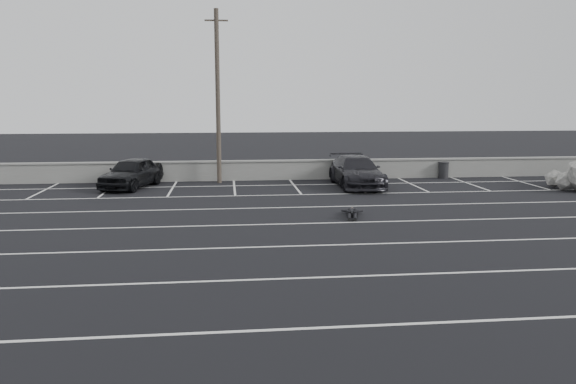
{
  "coord_description": "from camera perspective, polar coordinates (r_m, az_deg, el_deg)",
  "views": [
    {
      "loc": [
        -2.34,
        -15.83,
        4.21
      ],
      "look_at": [
        -0.2,
        3.73,
        1.0
      ],
      "focal_mm": 35.0,
      "sensor_mm": 36.0,
      "label": 1
    }
  ],
  "objects": [
    {
      "name": "stall_lines",
      "position": [
        20.79,
        0.12,
        -2.4
      ],
      "size": [
        36.0,
        20.05,
        0.01
      ],
      "color": "silver",
      "rests_on": "ground"
    },
    {
      "name": "utility_pole",
      "position": [
        29.03,
        -7.14,
        9.6
      ],
      "size": [
        1.16,
        0.23,
        8.72
      ],
      "color": "#4C4238",
      "rests_on": "ground"
    },
    {
      "name": "car_right",
      "position": [
        28.0,
        6.97,
        2.09
      ],
      "size": [
        2.12,
        5.15,
        1.49
      ],
      "primitive_type": "imported",
      "rotation": [
        0.0,
        0.0,
        0.01
      ],
      "color": "black",
      "rests_on": "ground"
    },
    {
      "name": "person",
      "position": [
        20.94,
        6.54,
        -1.8
      ],
      "size": [
        1.72,
        2.46,
        0.42
      ],
      "primitive_type": null,
      "rotation": [
        0.0,
        0.0,
        -0.22
      ],
      "color": "black",
      "rests_on": "ground"
    },
    {
      "name": "car_left",
      "position": [
        28.42,
        -15.61,
        1.91
      ],
      "size": [
        2.99,
        4.65,
        1.47
      ],
      "primitive_type": "imported",
      "rotation": [
        0.0,
        0.0,
        -0.31
      ],
      "color": "black",
      "rests_on": "ground"
    },
    {
      "name": "ground",
      "position": [
        16.54,
        2.1,
        -5.48
      ],
      "size": [
        120.0,
        120.0,
        0.0
      ],
      "primitive_type": "plane",
      "color": "black",
      "rests_on": "ground"
    },
    {
      "name": "trash_bin",
      "position": [
        31.93,
        15.52,
        2.17
      ],
      "size": [
        0.7,
        0.7,
        0.89
      ],
      "rotation": [
        0.0,
        0.0,
        -0.23
      ],
      "color": "black",
      "rests_on": "ground"
    },
    {
      "name": "seawall",
      "position": [
        30.14,
        -1.75,
        2.28
      ],
      "size": [
        50.0,
        0.45,
        1.06
      ],
      "color": "gray",
      "rests_on": "ground"
    }
  ]
}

